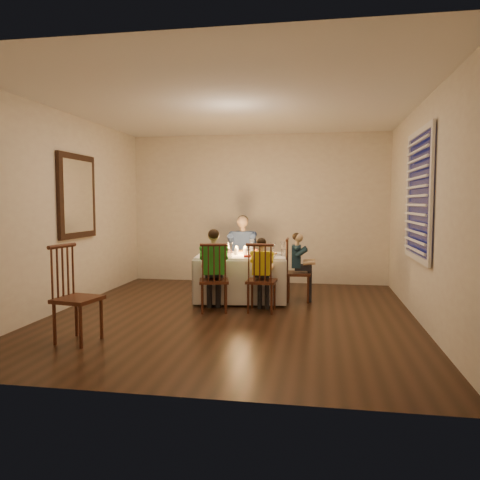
% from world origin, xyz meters
% --- Properties ---
extents(ground, '(5.00, 5.00, 0.00)m').
position_xyz_m(ground, '(0.00, 0.00, 0.00)').
color(ground, black).
rests_on(ground, ground).
extents(wall_left, '(0.02, 5.00, 2.60)m').
position_xyz_m(wall_left, '(-2.25, 0.00, 1.30)').
color(wall_left, silver).
rests_on(wall_left, ground).
extents(wall_right, '(0.02, 5.00, 2.60)m').
position_xyz_m(wall_right, '(2.25, 0.00, 1.30)').
color(wall_right, silver).
rests_on(wall_right, ground).
extents(wall_back, '(4.50, 0.02, 2.60)m').
position_xyz_m(wall_back, '(0.00, 2.50, 1.30)').
color(wall_back, silver).
rests_on(wall_back, ground).
extents(ceiling, '(5.00, 5.00, 0.00)m').
position_xyz_m(ceiling, '(0.00, 0.00, 2.60)').
color(ceiling, white).
rests_on(ceiling, wall_back).
extents(dining_table, '(1.37, 1.06, 0.63)m').
position_xyz_m(dining_table, '(-0.04, 0.90, 0.47)').
color(dining_table, silver).
rests_on(dining_table, ground).
extents(chair_adult, '(0.39, 0.37, 0.90)m').
position_xyz_m(chair_adult, '(-0.13, 1.61, 0.00)').
color(chair_adult, '#39180F').
rests_on(chair_adult, ground).
extents(chair_near_left, '(0.44, 0.43, 0.90)m').
position_xyz_m(chair_near_left, '(-0.27, 0.17, 0.00)').
color(chair_near_left, '#39180F').
rests_on(chair_near_left, ground).
extents(chair_near_right, '(0.38, 0.37, 0.90)m').
position_xyz_m(chair_near_right, '(0.34, 0.26, 0.00)').
color(chair_near_right, '#39180F').
rests_on(chair_near_right, ground).
extents(chair_end, '(0.36, 0.38, 0.90)m').
position_xyz_m(chair_end, '(0.78, 1.00, 0.00)').
color(chair_end, '#39180F').
rests_on(chair_end, ground).
extents(chair_extra, '(0.45, 0.47, 1.00)m').
position_xyz_m(chair_extra, '(-1.33, -1.36, 0.00)').
color(chair_extra, '#39180F').
rests_on(chair_extra, ground).
extents(adult, '(0.45, 0.42, 1.21)m').
position_xyz_m(adult, '(-0.13, 1.61, 0.00)').
color(adult, navy).
rests_on(adult, ground).
extents(child_green, '(0.42, 0.40, 1.07)m').
position_xyz_m(child_green, '(-0.27, 0.17, 0.00)').
color(child_green, green).
rests_on(child_green, ground).
extents(child_yellow, '(0.30, 0.28, 0.96)m').
position_xyz_m(child_yellow, '(0.34, 0.26, 0.00)').
color(child_yellow, yellow).
rests_on(child_yellow, ground).
extents(child_teal, '(0.29, 0.31, 0.98)m').
position_xyz_m(child_teal, '(0.78, 1.00, 0.00)').
color(child_teal, '#182F3D').
rests_on(child_teal, ground).
extents(setting_adult, '(0.29, 0.29, 0.02)m').
position_xyz_m(setting_adult, '(-0.09, 1.18, 0.67)').
color(setting_adult, white).
rests_on(setting_adult, dining_table).
extents(setting_green, '(0.29, 0.29, 0.02)m').
position_xyz_m(setting_green, '(-0.31, 0.58, 0.67)').
color(setting_green, white).
rests_on(setting_green, dining_table).
extents(setting_yellow, '(0.29, 0.29, 0.02)m').
position_xyz_m(setting_yellow, '(0.28, 0.66, 0.67)').
color(setting_yellow, white).
rests_on(setting_yellow, dining_table).
extents(setting_teal, '(0.29, 0.29, 0.02)m').
position_xyz_m(setting_teal, '(0.40, 0.93, 0.67)').
color(setting_teal, white).
rests_on(setting_teal, dining_table).
extents(candle_left, '(0.06, 0.06, 0.10)m').
position_xyz_m(candle_left, '(-0.10, 0.90, 0.71)').
color(candle_left, white).
rests_on(candle_left, dining_table).
extents(candle_right, '(0.06, 0.06, 0.10)m').
position_xyz_m(candle_right, '(0.03, 0.91, 0.71)').
color(candle_right, white).
rests_on(candle_right, dining_table).
extents(squash, '(0.09, 0.09, 0.09)m').
position_xyz_m(squash, '(-0.54, 1.11, 0.71)').
color(squash, yellow).
rests_on(squash, dining_table).
extents(orange_fruit, '(0.08, 0.08, 0.08)m').
position_xyz_m(orange_fruit, '(0.18, 0.97, 0.70)').
color(orange_fruit, '#F14B14').
rests_on(orange_fruit, dining_table).
extents(serving_bowl, '(0.27, 0.27, 0.06)m').
position_xyz_m(serving_bowl, '(-0.40, 1.16, 0.69)').
color(serving_bowl, white).
rests_on(serving_bowl, dining_table).
extents(wall_mirror, '(0.06, 0.95, 1.15)m').
position_xyz_m(wall_mirror, '(-2.22, 0.30, 1.50)').
color(wall_mirror, black).
rests_on(wall_mirror, wall_left).
extents(window_blinds, '(0.07, 1.34, 1.54)m').
position_xyz_m(window_blinds, '(2.21, 0.10, 1.50)').
color(window_blinds, '#0D0E35').
rests_on(window_blinds, wall_right).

